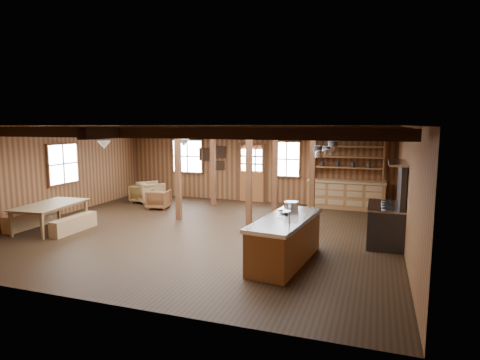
# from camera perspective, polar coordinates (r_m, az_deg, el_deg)

# --- Properties ---
(room) EXTENTS (10.04, 9.04, 2.84)m
(room) POSITION_cam_1_polar(r_m,az_deg,el_deg) (10.55, -5.55, 0.11)
(room) COLOR black
(room) RESTS_ON ground
(ceiling_joists) EXTENTS (9.80, 8.82, 0.18)m
(ceiling_joists) POSITION_cam_1_polar(r_m,az_deg,el_deg) (10.62, -5.24, 7.09)
(ceiling_joists) COLOR black
(ceiling_joists) RESTS_ON ceiling
(timber_posts) EXTENTS (3.95, 2.35, 2.80)m
(timber_posts) POSITION_cam_1_polar(r_m,az_deg,el_deg) (12.29, 0.69, 1.25)
(timber_posts) COLOR #402512
(timber_posts) RESTS_ON floor
(back_door) EXTENTS (1.02, 0.08, 2.15)m
(back_door) POSITION_cam_1_polar(r_m,az_deg,el_deg) (14.75, 1.65, 0.33)
(back_door) COLOR brown
(back_door) RESTS_ON floor
(window_back_left) EXTENTS (1.32, 0.06, 1.32)m
(window_back_left) POSITION_cam_1_polar(r_m,az_deg,el_deg) (15.65, -7.47, 3.35)
(window_back_left) COLOR white
(window_back_left) RESTS_ON wall_back
(window_back_right) EXTENTS (1.02, 0.06, 1.32)m
(window_back_right) POSITION_cam_1_polar(r_m,az_deg,el_deg) (14.35, 6.64, 2.96)
(window_back_right) COLOR white
(window_back_right) RESTS_ON wall_back
(window_left) EXTENTS (0.14, 1.24, 1.32)m
(window_left) POSITION_cam_1_polar(r_m,az_deg,el_deg) (13.72, -23.87, 2.11)
(window_left) COLOR white
(window_left) RESTS_ON wall_back
(notice_boards) EXTENTS (1.08, 0.03, 0.90)m
(notice_boards) POSITION_cam_1_polar(r_m,az_deg,el_deg) (15.19, -3.74, 3.41)
(notice_boards) COLOR beige
(notice_boards) RESTS_ON wall_back
(back_counter) EXTENTS (2.55, 0.60, 2.45)m
(back_counter) POSITION_cam_1_polar(r_m,az_deg,el_deg) (13.93, 14.82, -1.55)
(back_counter) COLOR brown
(back_counter) RESTS_ON floor
(pendant_lamps) EXTENTS (1.86, 2.36, 0.66)m
(pendant_lamps) POSITION_cam_1_polar(r_m,az_deg,el_deg) (12.42, -13.19, 5.05)
(pendant_lamps) COLOR #302F32
(pendant_lamps) RESTS_ON ceiling
(pot_rack) EXTENTS (0.34, 3.00, 0.46)m
(pot_rack) POSITION_cam_1_polar(r_m,az_deg,el_deg) (10.07, 12.29, 4.59)
(pot_rack) COLOR #302F32
(pot_rack) RESTS_ON ceiling
(kitchen_island) EXTENTS (1.17, 2.59, 1.20)m
(kitchen_island) POSITION_cam_1_polar(r_m,az_deg,el_deg) (8.36, 6.45, -8.44)
(kitchen_island) COLOR brown
(kitchen_island) RESTS_ON floor
(step_stool) EXTENTS (0.49, 0.38, 0.40)m
(step_stool) POSITION_cam_1_polar(r_m,az_deg,el_deg) (11.27, 9.09, -5.65)
(step_stool) COLOR olive
(step_stool) RESTS_ON floor
(commercial_range) EXTENTS (0.82, 1.60, 1.97)m
(commercial_range) POSITION_cam_1_polar(r_m,az_deg,el_deg) (10.14, 20.28, -5.06)
(commercial_range) COLOR #302F32
(commercial_range) RESTS_ON floor
(dining_table) EXTENTS (1.30, 2.09, 0.70)m
(dining_table) POSITION_cam_1_polar(r_m,az_deg,el_deg) (12.00, -25.13, -4.75)
(dining_table) COLOR brown
(dining_table) RESTS_ON floor
(bench_wall) EXTENTS (0.31, 1.63, 0.45)m
(bench_wall) POSITION_cam_1_polar(r_m,az_deg,el_deg) (12.56, -27.57, -4.96)
(bench_wall) COLOR olive
(bench_wall) RESTS_ON floor
(bench_aisle) EXTENTS (0.28, 1.49, 0.41)m
(bench_aisle) POSITION_cam_1_polar(r_m,az_deg,el_deg) (11.56, -22.53, -5.81)
(bench_aisle) COLOR olive
(bench_aisle) RESTS_ON floor
(armchair_a) EXTENTS (0.71, 0.73, 0.65)m
(armchair_a) POSITION_cam_1_polar(r_m,az_deg,el_deg) (15.07, -13.72, -1.87)
(armchair_a) COLOR brown
(armchair_a) RESTS_ON floor
(armchair_b) EXTENTS (0.79, 0.80, 0.64)m
(armchair_b) POSITION_cam_1_polar(r_m,az_deg,el_deg) (13.81, -11.48, -2.70)
(armchair_b) COLOR brown
(armchair_b) RESTS_ON floor
(armchair_c) EXTENTS (1.18, 1.19, 0.78)m
(armchair_c) POSITION_cam_1_polar(r_m,az_deg,el_deg) (14.85, -12.55, -1.73)
(armchair_c) COLOR olive
(armchair_c) RESTS_ON floor
(counter_pot) EXTENTS (0.32, 0.32, 0.19)m
(counter_pot) POSITION_cam_1_polar(r_m,az_deg,el_deg) (8.96, 7.30, -3.68)
(counter_pot) COLOR silver
(counter_pot) RESTS_ON kitchen_island
(bowl) EXTENTS (0.35, 0.35, 0.07)m
(bowl) POSITION_cam_1_polar(r_m,az_deg,el_deg) (8.59, 6.29, -4.59)
(bowl) COLOR silver
(bowl) RESTS_ON kitchen_island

